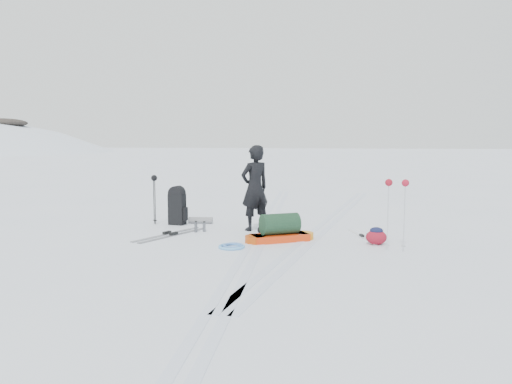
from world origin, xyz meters
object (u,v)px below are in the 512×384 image
at_px(expedition_rucksack, 180,207).
at_px(skier, 255,188).
at_px(ski_poles_black, 154,184).
at_px(pulk_sled, 280,231).

bearing_deg(expedition_rucksack, skier, -5.40).
xyz_separation_m(expedition_rucksack, ski_poles_black, (-0.63, -0.05, 0.55)).
height_order(skier, pulk_sled, skier).
bearing_deg(pulk_sled, ski_poles_black, 125.32).
xyz_separation_m(skier, ski_poles_black, (-2.56, 0.37, 0.02)).
distance_m(pulk_sled, expedition_rucksack, 3.07).
height_order(skier, expedition_rucksack, skier).
height_order(pulk_sled, expedition_rucksack, expedition_rucksack).
bearing_deg(skier, pulk_sled, 78.82).
distance_m(skier, pulk_sled, 1.53).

